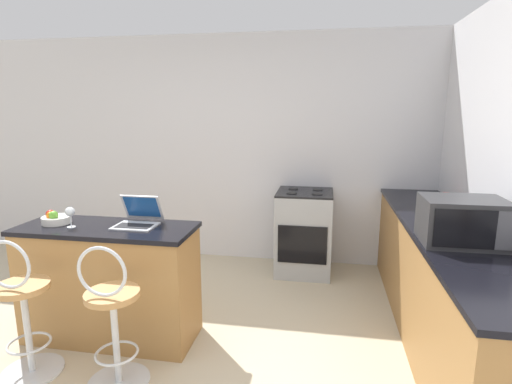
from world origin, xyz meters
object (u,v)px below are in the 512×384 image
(microwave, at_px, (462,221))
(mug_red, at_px, (446,198))
(stove_range, at_px, (304,232))
(wine_glass_tall, at_px, (70,213))
(laptop, at_px, (138,217))
(bar_stool_near, at_px, (23,313))
(fruit_bowl, at_px, (55,219))
(bar_stool_far, at_px, (113,321))

(microwave, bearing_deg, mug_red, 78.89)
(stove_range, distance_m, wine_glass_tall, 2.39)
(laptop, xyz_separation_m, microwave, (2.28, -0.04, 0.09))
(bar_stool_near, distance_m, stove_range, 2.72)
(laptop, height_order, mug_red, laptop)
(fruit_bowl, bearing_deg, bar_stool_far, -35.89)
(microwave, height_order, mug_red, microwave)
(wine_glass_tall, distance_m, fruit_bowl, 0.21)
(fruit_bowl, bearing_deg, stove_range, 40.58)
(mug_red, bearing_deg, laptop, -155.65)
(bar_stool_near, height_order, stove_range, bar_stool_near)
(stove_range, height_order, fruit_bowl, fruit_bowl)
(bar_stool_far, height_order, wine_glass_tall, wine_glass_tall)
(bar_stool_far, bearing_deg, mug_red, 36.00)
(bar_stool_near, bearing_deg, bar_stool_far, 0.00)
(bar_stool_far, xyz_separation_m, fruit_bowl, (-0.74, 0.53, 0.49))
(laptop, xyz_separation_m, fruit_bowl, (-0.64, -0.08, -0.02))
(mug_red, bearing_deg, bar_stool_near, -150.12)
(microwave, bearing_deg, laptop, 178.89)
(mug_red, bearing_deg, fruit_bowl, -158.87)
(bar_stool_far, relative_size, fruit_bowl, 4.57)
(mug_red, bearing_deg, microwave, -101.11)
(wine_glass_tall, distance_m, mug_red, 3.24)
(laptop, bearing_deg, stove_range, 51.39)
(bar_stool_near, relative_size, mug_red, 9.36)
(wine_glass_tall, relative_size, mug_red, 1.48)
(wine_glass_tall, relative_size, fruit_bowl, 0.72)
(microwave, distance_m, stove_range, 1.97)
(laptop, xyz_separation_m, mug_red, (2.51, 1.13, -0.00))
(stove_range, bearing_deg, bar_stool_near, -129.43)
(bar_stool_near, xyz_separation_m, wine_glass_tall, (0.08, 0.46, 0.57))
(bar_stool_far, distance_m, mug_red, 3.02)
(microwave, bearing_deg, wine_glass_tall, -177.69)
(bar_stool_far, bearing_deg, laptop, 98.86)
(wine_glass_tall, bearing_deg, bar_stool_far, -39.68)
(bar_stool_near, relative_size, microwave, 1.94)
(microwave, bearing_deg, bar_stool_far, -165.26)
(stove_range, bearing_deg, bar_stool_far, -117.37)
(laptop, bearing_deg, wine_glass_tall, -161.47)
(bar_stool_near, xyz_separation_m, laptop, (0.54, 0.62, 0.51))
(bar_stool_near, relative_size, stove_range, 1.07)
(bar_stool_far, distance_m, laptop, 0.81)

